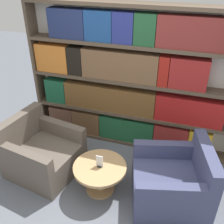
% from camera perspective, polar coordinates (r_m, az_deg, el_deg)
% --- Properties ---
extents(ground_plane, '(14.00, 14.00, 0.00)m').
position_cam_1_polar(ground_plane, '(3.58, -1.31, -18.91)').
color(ground_plane, slate).
extents(bookshelf, '(3.31, 0.30, 2.21)m').
position_cam_1_polar(bookshelf, '(3.99, 4.23, 6.55)').
color(bookshelf, silver).
rests_on(bookshelf, ground_plane).
extents(armchair_left, '(1.04, 1.00, 0.83)m').
position_cam_1_polar(armchair_left, '(3.94, -14.97, -8.75)').
color(armchair_left, brown).
rests_on(armchair_left, ground_plane).
extents(armchair_right, '(1.10, 1.07, 0.83)m').
position_cam_1_polar(armchair_right, '(3.48, 13.12, -14.86)').
color(armchair_right, '#42476B').
rests_on(armchair_right, ground_plane).
extents(coffee_table, '(0.69, 0.69, 0.41)m').
position_cam_1_polar(coffee_table, '(3.51, -2.64, -13.11)').
color(coffee_table, tan).
rests_on(coffee_table, ground_plane).
extents(table_sign, '(0.09, 0.06, 0.17)m').
position_cam_1_polar(table_sign, '(3.38, -2.72, -10.82)').
color(table_sign, black).
rests_on(table_sign, coffee_table).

